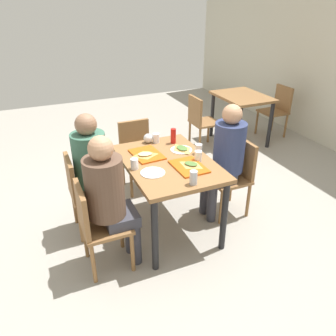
# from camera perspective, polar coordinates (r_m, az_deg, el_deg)

# --- Properties ---
(ground_plane) EXTENTS (10.00, 10.00, 0.02)m
(ground_plane) POSITION_cam_1_polar(r_m,az_deg,el_deg) (3.61, 0.00, -10.01)
(ground_plane) COLOR #9E998E
(main_table) EXTENTS (1.14, 0.81, 0.78)m
(main_table) POSITION_cam_1_polar(r_m,az_deg,el_deg) (3.24, 0.00, -0.46)
(main_table) COLOR olive
(main_table) RESTS_ON ground_plane
(chair_near_left) EXTENTS (0.40, 0.40, 0.84)m
(chair_near_left) POSITION_cam_1_polar(r_m,az_deg,el_deg) (3.39, -14.29, -3.58)
(chair_near_left) COLOR olive
(chair_near_left) RESTS_ON ground_plane
(chair_near_right) EXTENTS (0.40, 0.40, 0.84)m
(chair_near_right) POSITION_cam_1_polar(r_m,az_deg,el_deg) (2.92, -12.19, -8.96)
(chair_near_right) COLOR olive
(chair_near_right) RESTS_ON ground_plane
(chair_far_side) EXTENTS (0.40, 0.40, 0.84)m
(chair_far_side) POSITION_cam_1_polar(r_m,az_deg,el_deg) (3.67, 11.33, -0.66)
(chair_far_side) COLOR olive
(chair_far_side) RESTS_ON ground_plane
(chair_left_end) EXTENTS (0.40, 0.40, 0.84)m
(chair_left_end) POSITION_cam_1_polar(r_m,az_deg,el_deg) (4.12, -5.29, 3.04)
(chair_left_end) COLOR olive
(chair_left_end) RESTS_ON ground_plane
(person_in_red) EXTENTS (0.32, 0.42, 1.25)m
(person_in_red) POSITION_cam_1_polar(r_m,az_deg,el_deg) (3.29, -12.40, 0.56)
(person_in_red) COLOR #383842
(person_in_red) RESTS_ON ground_plane
(person_in_brown_jacket) EXTENTS (0.32, 0.42, 1.25)m
(person_in_brown_jacket) POSITION_cam_1_polar(r_m,az_deg,el_deg) (2.80, -9.90, -4.31)
(person_in_brown_jacket) COLOR #383842
(person_in_brown_jacket) RESTS_ON ground_plane
(person_far_side) EXTENTS (0.32, 0.42, 1.25)m
(person_far_side) POSITION_cam_1_polar(r_m,az_deg,el_deg) (3.49, 9.79, 2.46)
(person_far_side) COLOR #383842
(person_far_side) RESTS_ON ground_plane
(tray_red_near) EXTENTS (0.38, 0.29, 0.02)m
(tray_red_near) POSITION_cam_1_polar(r_m,az_deg,el_deg) (3.31, -3.62, 2.33)
(tray_red_near) COLOR #D85914
(tray_red_near) RESTS_ON main_table
(tray_red_far) EXTENTS (0.37, 0.27, 0.02)m
(tray_red_far) POSITION_cam_1_polar(r_m,az_deg,el_deg) (3.07, 3.55, 0.25)
(tray_red_far) COLOR #D85914
(tray_red_far) RESTS_ON main_table
(paper_plate_center) EXTENTS (0.22, 0.22, 0.01)m
(paper_plate_center) POSITION_cam_1_polar(r_m,az_deg,el_deg) (3.41, 2.27, 3.12)
(paper_plate_center) COLOR white
(paper_plate_center) RESTS_ON main_table
(paper_plate_near_edge) EXTENTS (0.22, 0.22, 0.01)m
(paper_plate_near_edge) POSITION_cam_1_polar(r_m,az_deg,el_deg) (2.98, -2.60, -0.80)
(paper_plate_near_edge) COLOR white
(paper_plate_near_edge) RESTS_ON main_table
(pizza_slice_a) EXTENTS (0.17, 0.21, 0.02)m
(pizza_slice_a) POSITION_cam_1_polar(r_m,az_deg,el_deg) (3.27, -3.91, 2.32)
(pizza_slice_a) COLOR #C68C47
(pizza_slice_a) RESTS_ON tray_red_near
(pizza_slice_b) EXTENTS (0.22, 0.21, 0.02)m
(pizza_slice_b) POSITION_cam_1_polar(r_m,az_deg,el_deg) (3.08, 3.93, 0.65)
(pizza_slice_b) COLOR tan
(pizza_slice_b) RESTS_ON tray_red_far
(pizza_slice_c) EXTENTS (0.22, 0.15, 0.02)m
(pizza_slice_c) POSITION_cam_1_polar(r_m,az_deg,el_deg) (3.41, 2.41, 3.35)
(pizza_slice_c) COLOR tan
(pizza_slice_c) RESTS_ON paper_plate_center
(plastic_cup_a) EXTENTS (0.07, 0.07, 0.10)m
(plastic_cup_a) POSITION_cam_1_polar(r_m,az_deg,el_deg) (3.33, 5.22, 3.24)
(plastic_cup_a) COLOR white
(plastic_cup_a) RESTS_ON main_table
(plastic_cup_b) EXTENTS (0.07, 0.07, 0.10)m
(plastic_cup_b) POSITION_cam_1_polar(r_m,az_deg,el_deg) (3.04, -5.72, 0.71)
(plastic_cup_b) COLOR white
(plastic_cup_b) RESTS_ON main_table
(plastic_cup_c) EXTENTS (0.07, 0.07, 0.10)m
(plastic_cup_c) POSITION_cam_1_polar(r_m,az_deg,el_deg) (3.58, -2.03, 5.11)
(plastic_cup_c) COLOR white
(plastic_cup_c) RESTS_ON main_table
(plastic_cup_d) EXTENTS (0.07, 0.07, 0.10)m
(plastic_cup_d) POSITION_cam_1_polar(r_m,az_deg,el_deg) (3.18, 5.15, 2.03)
(plastic_cup_d) COLOR white
(plastic_cup_d) RESTS_ON main_table
(soda_can) EXTENTS (0.07, 0.07, 0.12)m
(soda_can) POSITION_cam_1_polar(r_m,az_deg,el_deg) (2.78, 4.35, -1.64)
(soda_can) COLOR #B7BCC6
(soda_can) RESTS_ON main_table
(condiment_bottle) EXTENTS (0.06, 0.06, 0.16)m
(condiment_bottle) POSITION_cam_1_polar(r_m,az_deg,el_deg) (3.55, 0.90, 5.47)
(condiment_bottle) COLOR red
(condiment_bottle) RESTS_ON main_table
(foil_bundle) EXTENTS (0.10, 0.10, 0.10)m
(foil_bundle) POSITION_cam_1_polar(r_m,az_deg,el_deg) (3.58, -3.40, 5.07)
(foil_bundle) COLOR silver
(foil_bundle) RESTS_ON main_table
(background_table) EXTENTS (0.90, 0.70, 0.78)m
(background_table) POSITION_cam_1_polar(r_m,az_deg,el_deg) (5.52, 12.42, 10.64)
(background_table) COLOR olive
(background_table) RESTS_ON ground_plane
(background_chair_near) EXTENTS (0.40, 0.40, 0.84)m
(background_chair_near) POSITION_cam_1_polar(r_m,az_deg,el_deg) (5.19, 5.51, 8.27)
(background_chair_near) COLOR olive
(background_chair_near) RESTS_ON ground_plane
(background_chair_far) EXTENTS (0.40, 0.40, 0.84)m
(background_chair_far) POSITION_cam_1_polar(r_m,az_deg,el_deg) (6.01, 18.11, 9.75)
(background_chair_far) COLOR olive
(background_chair_far) RESTS_ON ground_plane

